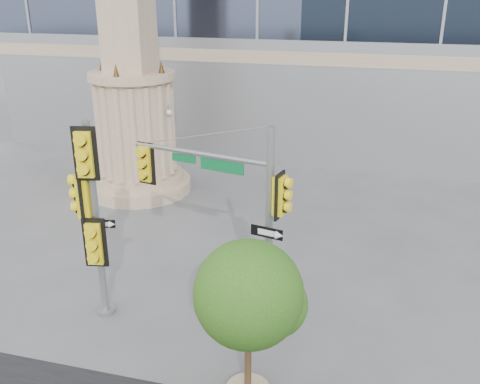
# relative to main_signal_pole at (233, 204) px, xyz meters

# --- Properties ---
(ground) EXTENTS (120.00, 120.00, 0.00)m
(ground) POSITION_rel_main_signal_pole_xyz_m (-0.52, -0.81, -3.36)
(ground) COLOR #545456
(ground) RESTS_ON ground
(monument) EXTENTS (4.40, 4.40, 16.60)m
(monument) POSITION_rel_main_signal_pole_xyz_m (-6.52, 8.19, 2.16)
(monument) COLOR tan
(monument) RESTS_ON ground
(main_signal_pole) EXTENTS (4.15, 1.23, 5.42)m
(main_signal_pole) POSITION_rel_main_signal_pole_xyz_m (0.00, 0.00, 0.00)
(main_signal_pole) COLOR slate
(main_signal_pole) RESTS_ON ground
(secondary_signal_pole) EXTENTS (0.98, 0.71, 5.38)m
(secondary_signal_pole) POSITION_rel_main_signal_pole_xyz_m (-3.49, -0.73, -0.20)
(secondary_signal_pole) COLOR slate
(secondary_signal_pole) RESTS_ON ground
(street_tree) EXTENTS (2.34, 2.28, 3.64)m
(street_tree) POSITION_rel_main_signal_pole_xyz_m (1.08, -2.53, -0.96)
(street_tree) COLOR tan
(street_tree) RESTS_ON ground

